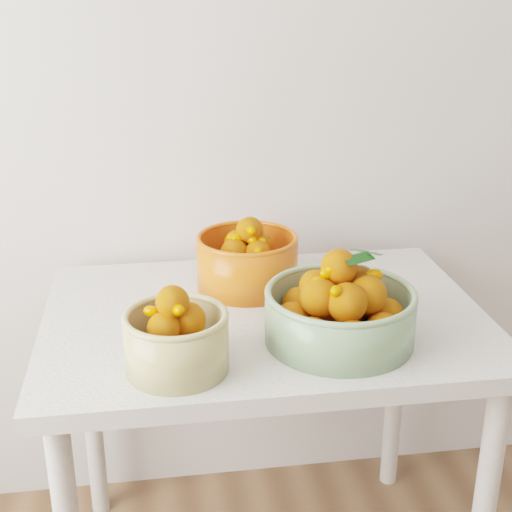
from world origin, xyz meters
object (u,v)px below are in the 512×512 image
Objects in this scene: table at (265,350)px; bowl_green at (340,310)px; bowl_cream at (177,339)px; bowl_orange at (247,260)px.

bowl_green is at bearing -48.81° from table.
table is at bearing 131.19° from bowl_green.
bowl_cream is 0.42m from bowl_orange.
table is 2.57× the size of bowl_green.
bowl_cream is 0.65× the size of bowl_green.
bowl_orange is at bearing 97.09° from table.
bowl_green is (0.13, -0.15, 0.17)m from table.
table is 0.26m from bowl_green.
bowl_orange is at bearing 63.33° from bowl_cream.
bowl_cream is 0.97× the size of bowl_orange.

